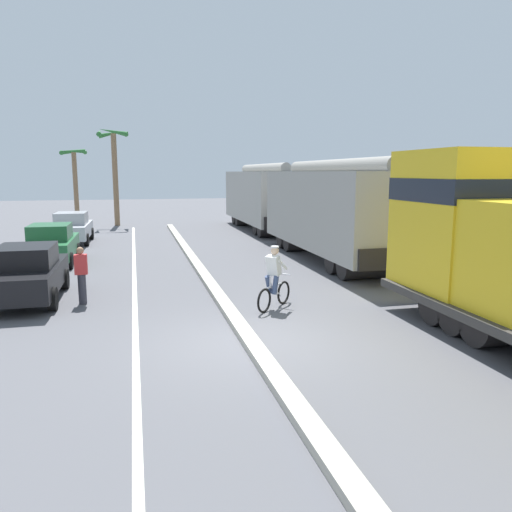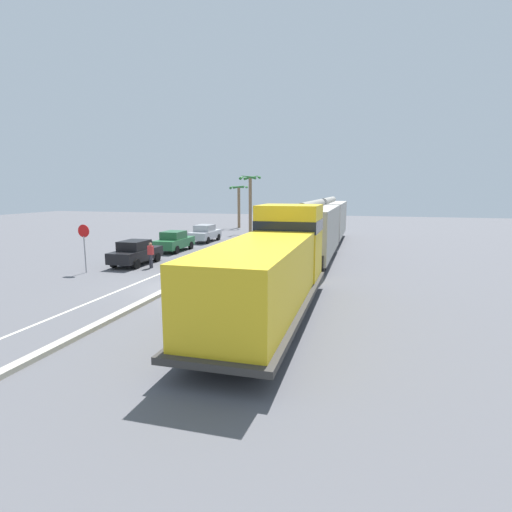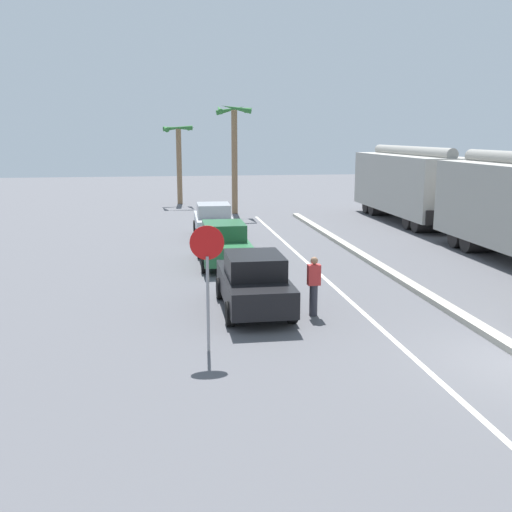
# 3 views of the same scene
# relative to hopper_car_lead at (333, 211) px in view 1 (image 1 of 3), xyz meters

# --- Properties ---
(ground_plane) EXTENTS (120.00, 120.00, 0.00)m
(ground_plane) POSITION_rel_hopper_car_lead_xyz_m (-5.72, -9.18, -2.08)
(ground_plane) COLOR #56565B
(median_curb) EXTENTS (0.36, 36.00, 0.16)m
(median_curb) POSITION_rel_hopper_car_lead_xyz_m (-5.72, -3.18, -2.00)
(median_curb) COLOR #B2AD9E
(median_curb) RESTS_ON ground
(lane_stripe) EXTENTS (0.14, 36.00, 0.01)m
(lane_stripe) POSITION_rel_hopper_car_lead_xyz_m (-8.12, -3.18, -2.07)
(lane_stripe) COLOR silver
(lane_stripe) RESTS_ON ground
(hopper_car_lead) EXTENTS (2.90, 10.60, 4.18)m
(hopper_car_lead) POSITION_rel_hopper_car_lead_xyz_m (0.00, 0.00, 0.00)
(hopper_car_lead) COLOR #9E9B94
(hopper_car_lead) RESTS_ON ground
(hopper_car_middle) EXTENTS (2.90, 10.60, 4.18)m
(hopper_car_middle) POSITION_rel_hopper_car_lead_xyz_m (0.00, 11.60, 0.00)
(hopper_car_middle) COLOR #A6A49C
(hopper_car_middle) RESTS_ON ground
(parked_car_black) EXTENTS (1.85, 4.21, 1.62)m
(parked_car_black) POSITION_rel_hopper_car_lead_xyz_m (-11.06, -4.21, -1.26)
(parked_car_black) COLOR black
(parked_car_black) RESTS_ON ground
(parked_car_green) EXTENTS (1.84, 4.20, 1.62)m
(parked_car_green) POSITION_rel_hopper_car_lead_xyz_m (-11.31, 1.85, -1.26)
(parked_car_green) COLOR #286B3D
(parked_car_green) RESTS_ON ground
(parked_car_silver) EXTENTS (1.89, 4.23, 1.62)m
(parked_car_silver) POSITION_rel_hopper_car_lead_xyz_m (-11.20, 7.98, -1.26)
(parked_car_silver) COLOR #B7BABF
(parked_car_silver) RESTS_ON ground
(cyclist) EXTENTS (1.27, 1.23, 1.71)m
(cyclist) POSITION_rel_hopper_car_lead_xyz_m (-4.44, -6.68, -1.26)
(cyclist) COLOR black
(cyclist) RESTS_ON ground
(palm_tree_near) EXTENTS (2.20, 2.25, 6.65)m
(palm_tree_near) POSITION_rel_hopper_car_lead_xyz_m (-9.21, 16.54, 2.56)
(palm_tree_near) COLOR #846647
(palm_tree_near) RESTS_ON ground
(palm_tree_far) EXTENTS (2.36, 2.28, 5.54)m
(palm_tree_far) POSITION_rel_hopper_car_lead_xyz_m (-12.43, 22.35, 1.90)
(palm_tree_far) COLOR #846647
(palm_tree_far) RESTS_ON ground
(pedestrian_by_cars) EXTENTS (0.34, 0.22, 1.62)m
(pedestrian_by_cars) POSITION_rel_hopper_car_lead_xyz_m (-9.54, -4.92, -1.23)
(pedestrian_by_cars) COLOR #33333D
(pedestrian_by_cars) RESTS_ON ground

